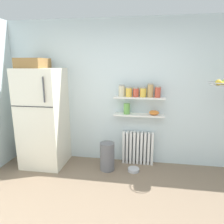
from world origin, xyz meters
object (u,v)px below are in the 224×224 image
object	(u,v)px
pet_food_bowl	(134,170)
storage_jar_3	(143,92)
storage_jar_4	(150,90)
hanging_fruit_basket	(220,83)
radiator	(138,148)
storage_jar_5	(158,92)
storage_jar_0	(122,91)
trash_bin	(107,156)
vase	(127,109)
shelf_bowl	(154,113)
refrigerator	(43,116)
storage_jar_2	(136,92)
storage_jar_1	(129,92)

from	to	relation	value
pet_food_bowl	storage_jar_3	bearing A→B (deg)	68.17
storage_jar_4	hanging_fruit_basket	distance (m)	1.06
radiator	storage_jar_5	world-z (taller)	storage_jar_5
storage_jar_0	pet_food_bowl	distance (m)	1.40
storage_jar_3	trash_bin	distance (m)	1.28
vase	shelf_bowl	distance (m)	0.49
refrigerator	storage_jar_2	distance (m)	1.71
storage_jar_1	hanging_fruit_basket	world-z (taller)	hanging_fruit_basket
pet_food_bowl	hanging_fruit_basket	size ratio (longest dim) A/B	0.62
storage_jar_5	shelf_bowl	size ratio (longest dim) A/B	1.12
storage_jar_2	storage_jar_5	xyz separation A→B (m)	(0.37, -0.00, 0.01)
storage_jar_0	hanging_fruit_basket	xyz separation A→B (m)	(1.51, -0.27, 0.18)
storage_jar_0	storage_jar_2	size ratio (longest dim) A/B	1.24
storage_jar_1	hanging_fruit_basket	size ratio (longest dim) A/B	0.53
storage_jar_1	pet_food_bowl	bearing A→B (deg)	-65.35
storage_jar_5	storage_jar_1	bearing A→B (deg)	180.00
storage_jar_3	storage_jar_4	size ratio (longest dim) A/B	0.72
radiator	pet_food_bowl	world-z (taller)	radiator
pet_food_bowl	hanging_fruit_basket	distance (m)	1.98
storage_jar_0	hanging_fruit_basket	distance (m)	1.54
storage_jar_5	storage_jar_4	bearing A→B (deg)	180.00
storage_jar_1	shelf_bowl	world-z (taller)	storage_jar_1
refrigerator	storage_jar_0	bearing A→B (deg)	9.51
refrigerator	shelf_bowl	bearing A→B (deg)	6.76
storage_jar_3	pet_food_bowl	size ratio (longest dim) A/B	0.86
storage_jar_1	storage_jar_3	distance (m)	0.25
storage_jar_2	pet_food_bowl	bearing A→B (deg)	-88.33
storage_jar_1	pet_food_bowl	distance (m)	1.37
trash_bin	refrigerator	bearing A→B (deg)	176.78
storage_jar_5	storage_jar_0	bearing A→B (deg)	180.00
storage_jar_0	storage_jar_3	size ratio (longest dim) A/B	1.19
storage_jar_0	refrigerator	bearing A→B (deg)	-170.49
trash_bin	storage_jar_3	bearing A→B (deg)	27.32
refrigerator	storage_jar_5	xyz separation A→B (m)	(2.01, 0.23, 0.45)
storage_jar_0	storage_jar_2	xyz separation A→B (m)	(0.25, 0.00, -0.02)
storage_jar_5	vase	bearing A→B (deg)	180.00
storage_jar_2	hanging_fruit_basket	world-z (taller)	hanging_fruit_basket
radiator	hanging_fruit_basket	xyz separation A→B (m)	(1.20, -0.30, 1.25)
storage_jar_1	shelf_bowl	bearing A→B (deg)	-0.00
pet_food_bowl	storage_jar_2	bearing A→B (deg)	91.67
radiator	storage_jar_4	size ratio (longest dim) A/B	2.55
trash_bin	pet_food_bowl	size ratio (longest dim) A/B	2.49
trash_bin	storage_jar_0	bearing A→B (deg)	55.17
shelf_bowl	pet_food_bowl	bearing A→B (deg)	-137.98
storage_jar_0	hanging_fruit_basket	world-z (taller)	hanging_fruit_basket
shelf_bowl	hanging_fruit_basket	world-z (taller)	hanging_fruit_basket
radiator	storage_jar_2	distance (m)	1.05
radiator	pet_food_bowl	distance (m)	0.43
storage_jar_4	hanging_fruit_basket	xyz separation A→B (m)	(1.01, -0.27, 0.17)
vase	pet_food_bowl	world-z (taller)	vase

